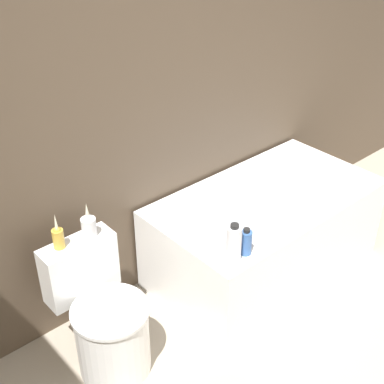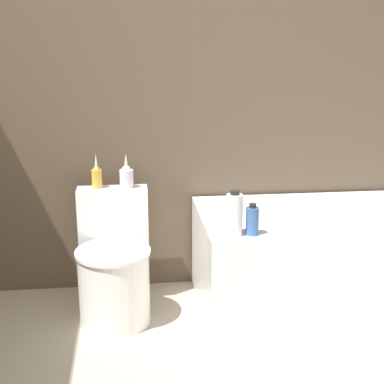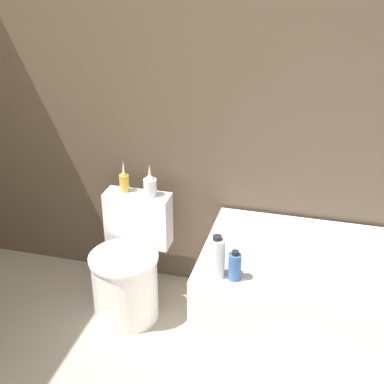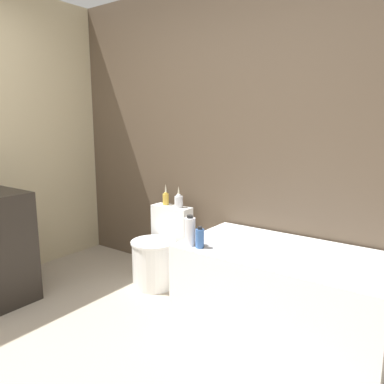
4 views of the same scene
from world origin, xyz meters
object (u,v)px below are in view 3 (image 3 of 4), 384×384
at_px(shampoo_bottle_tall, 217,257).
at_px(shampoo_bottle_short, 235,266).
at_px(toilet, 128,270).
at_px(vase_gold, 124,181).
at_px(bathtub, 338,304).
at_px(vase_silver, 150,185).

distance_m(shampoo_bottle_tall, shampoo_bottle_short, 0.09).
distance_m(toilet, shampoo_bottle_tall, 0.77).
bearing_deg(shampoo_bottle_tall, vase_gold, 141.45).
relative_size(bathtub, vase_silver, 7.37).
bearing_deg(vase_gold, vase_silver, -4.94).
bearing_deg(bathtub, shampoo_bottle_short, -149.28).
xyz_separation_m(vase_gold, shampoo_bottle_short, (0.75, -0.53, -0.11)).
bearing_deg(vase_silver, vase_gold, 175.06).
height_order(bathtub, vase_silver, vase_silver).
xyz_separation_m(bathtub, toilet, (-1.17, 0.02, -0.01)).
height_order(bathtub, toilet, toilet).
xyz_separation_m(toilet, vase_gold, (-0.08, 0.21, 0.46)).
distance_m(vase_silver, shampoo_bottle_short, 0.79).
bearing_deg(vase_gold, bathtub, -10.55).
bearing_deg(vase_gold, shampoo_bottle_tall, -38.55).
relative_size(bathtub, vase_gold, 7.25).
height_order(toilet, shampoo_bottle_short, shampoo_bottle_short).
bearing_deg(bathtub, vase_silver, 168.63).
bearing_deg(vase_gold, toilet, -69.11).
bearing_deg(shampoo_bottle_short, vase_silver, 138.72).
relative_size(toilet, shampoo_bottle_tall, 3.04).
height_order(toilet, vase_silver, vase_silver).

